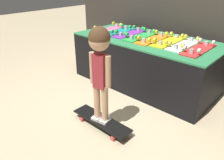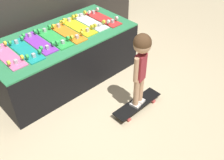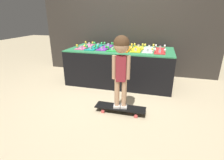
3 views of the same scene
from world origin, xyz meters
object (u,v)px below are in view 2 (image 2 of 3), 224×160
skateboard_white_on_rack (90,22)px  skateboard_red_on_rack (103,18)px  skateboard_purple_on_rack (38,42)px  skateboard_on_floor (137,104)px  child (141,58)px  skateboard_green_on_rack (54,37)px  skateboard_teal_on_rack (25,50)px  skateboard_yellow_on_rack (78,26)px  skateboard_orange_on_rack (68,32)px  skateboard_pink_on_rack (8,56)px

skateboard_white_on_rack → skateboard_red_on_rack: (0.22, -0.04, 0.00)m
skateboard_purple_on_rack → skateboard_on_floor: 1.55m
skateboard_on_floor → child: 0.74m
skateboard_green_on_rack → skateboard_teal_on_rack: bearing=-177.4°
skateboard_yellow_on_rack → skateboard_on_floor: bearing=-92.1°
skateboard_green_on_rack → skateboard_yellow_on_rack: (0.44, 0.03, 0.00)m
skateboard_orange_on_rack → skateboard_on_floor: bearing=-81.9°
skateboard_green_on_rack → skateboard_on_floor: skateboard_green_on_rack is taller
skateboard_yellow_on_rack → skateboard_purple_on_rack: bearing=-179.6°
skateboard_yellow_on_rack → skateboard_on_floor: skateboard_yellow_on_rack is taller
child → skateboard_green_on_rack: bearing=98.2°
skateboard_yellow_on_rack → child: bearing=-92.1°
skateboard_yellow_on_rack → child: 1.27m
skateboard_orange_on_rack → skateboard_white_on_rack: (0.44, 0.04, 0.00)m
skateboard_green_on_rack → skateboard_white_on_rack: (0.66, 0.03, 0.00)m
skateboard_pink_on_rack → skateboard_orange_on_rack: same height
skateboard_purple_on_rack → skateboard_green_on_rack: bearing=-6.7°
skateboard_pink_on_rack → child: 1.63m
skateboard_orange_on_rack → child: 1.23m
skateboard_green_on_rack → skateboard_white_on_rack: bearing=2.2°
skateboard_teal_on_rack → skateboard_red_on_rack: size_ratio=1.00×
skateboard_purple_on_rack → skateboard_yellow_on_rack: (0.66, 0.01, 0.00)m
skateboard_teal_on_rack → skateboard_red_on_rack: bearing=0.1°
skateboard_green_on_rack → skateboard_white_on_rack: same height
skateboard_white_on_rack → skateboard_on_floor: 1.45m
skateboard_red_on_rack → skateboard_on_floor: bearing=-111.9°
skateboard_purple_on_rack → skateboard_on_floor: bearing=-64.0°
skateboard_orange_on_rack → skateboard_yellow_on_rack: (0.22, 0.05, 0.00)m
skateboard_purple_on_rack → skateboard_red_on_rack: (1.10, -0.04, 0.00)m
skateboard_red_on_rack → child: size_ratio=0.64×
skateboard_pink_on_rack → skateboard_orange_on_rack: (0.88, -0.02, 0.00)m
skateboard_green_on_rack → skateboard_on_floor: bearing=-72.3°
skateboard_yellow_on_rack → skateboard_white_on_rack: same height
skateboard_orange_on_rack → skateboard_white_on_rack: 0.44m
skateboard_pink_on_rack → skateboard_red_on_rack: bearing=-0.9°
skateboard_pink_on_rack → skateboard_purple_on_rack: size_ratio=1.00×
skateboard_red_on_rack → skateboard_on_floor: skateboard_red_on_rack is taller
skateboard_purple_on_rack → skateboard_teal_on_rack: bearing=-168.3°
skateboard_purple_on_rack → child: (0.62, -1.26, 0.08)m
skateboard_yellow_on_rack → skateboard_on_floor: size_ratio=0.90×
skateboard_yellow_on_rack → skateboard_white_on_rack: (0.22, -0.00, 0.00)m
skateboard_green_on_rack → skateboard_red_on_rack: same height
skateboard_teal_on_rack → skateboard_on_floor: skateboard_teal_on_rack is taller
skateboard_red_on_rack → skateboard_yellow_on_rack: bearing=173.8°
skateboard_yellow_on_rack → skateboard_red_on_rack: (0.44, -0.05, 0.00)m
skateboard_white_on_rack → skateboard_red_on_rack: same height
skateboard_white_on_rack → child: size_ratio=0.64×
skateboard_pink_on_rack → skateboard_white_on_rack: (1.32, 0.02, 0.00)m
skateboard_teal_on_rack → skateboard_red_on_rack: (1.32, 0.00, 0.00)m
skateboard_green_on_rack → skateboard_orange_on_rack: (0.22, -0.02, 0.00)m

